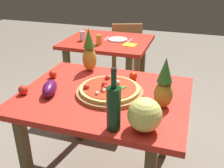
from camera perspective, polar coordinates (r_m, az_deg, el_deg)
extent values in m
cube|color=brown|center=(1.88, -18.18, -16.69)|extent=(0.06, 0.06, 0.73)
cube|color=brown|center=(2.44, -7.40, -4.95)|extent=(0.06, 0.06, 0.73)
cube|color=brown|center=(2.25, 11.82, -8.10)|extent=(0.06, 0.06, 0.73)
cube|color=red|center=(1.79, -1.70, -2.62)|extent=(1.14, 0.91, 0.04)
cube|color=brown|center=(2.98, -9.60, 0.79)|extent=(0.06, 0.06, 0.73)
cube|color=brown|center=(2.75, 3.63, -1.08)|extent=(0.06, 0.06, 0.73)
cube|color=brown|center=(3.57, -4.51, 5.29)|extent=(0.06, 0.06, 0.73)
cube|color=brown|center=(3.38, 6.67, 4.00)|extent=(0.06, 0.06, 0.73)
cube|color=red|center=(3.02, -1.01, 9.26)|extent=(0.96, 0.81, 0.04)
cube|color=olive|center=(3.99, 5.10, 5.03)|extent=(0.04, 0.04, 0.41)
cube|color=olive|center=(3.97, 0.35, 5.00)|extent=(0.04, 0.04, 0.41)
cube|color=olive|center=(3.69, 5.67, 3.24)|extent=(0.04, 0.04, 0.41)
cube|color=olive|center=(3.66, 0.53, 3.20)|extent=(0.04, 0.04, 0.41)
cube|color=olive|center=(3.75, 2.99, 7.36)|extent=(0.51, 0.51, 0.04)
cube|color=olive|center=(3.51, 3.30, 9.86)|extent=(0.39, 0.17, 0.40)
cylinder|color=olive|center=(1.77, -0.50, -1.76)|extent=(0.46, 0.46, 0.02)
cylinder|color=tan|center=(1.76, -0.50, -1.08)|extent=(0.41, 0.41, 0.02)
cylinder|color=red|center=(1.75, -0.50, -0.70)|extent=(0.36, 0.36, 0.00)
sphere|color=red|center=(1.86, -1.01, 1.36)|extent=(0.04, 0.04, 0.04)
sphere|color=red|center=(1.69, -1.91, -1.30)|extent=(0.03, 0.03, 0.03)
sphere|color=red|center=(1.74, -5.66, -0.63)|extent=(0.04, 0.04, 0.04)
sphere|color=red|center=(1.71, -1.35, -0.88)|extent=(0.04, 0.04, 0.04)
sphere|color=red|center=(1.76, -1.75, -0.09)|extent=(0.04, 0.04, 0.04)
cube|color=#287724|center=(1.74, 2.41, -0.75)|extent=(0.04, 0.05, 0.00)
cube|color=#337B34|center=(1.74, 0.37, -0.74)|extent=(0.05, 0.05, 0.00)
cube|color=#226F2C|center=(1.88, 0.17, 1.42)|extent=(0.05, 0.05, 0.00)
cube|color=#378435|center=(1.72, -0.34, -1.03)|extent=(0.05, 0.04, 0.00)
sphere|color=white|center=(1.77, -1.64, 0.02)|extent=(0.03, 0.03, 0.03)
sphere|color=silver|center=(1.79, 1.33, 0.32)|extent=(0.03, 0.03, 0.03)
sphere|color=white|center=(1.65, -3.31, -2.05)|extent=(0.03, 0.03, 0.03)
sphere|color=#E1F4D1|center=(1.68, -1.81, -1.42)|extent=(0.03, 0.03, 0.03)
cylinder|color=black|center=(1.35, 0.36, -5.53)|extent=(0.08, 0.08, 0.25)
cylinder|color=black|center=(1.28, 0.38, 0.94)|extent=(0.03, 0.03, 0.09)
cylinder|color=black|center=(1.26, 0.39, 3.14)|extent=(0.03, 0.03, 0.02)
ellipsoid|color=#AC832D|center=(1.61, 11.18, -2.26)|extent=(0.12, 0.12, 0.17)
cone|color=#306B28|center=(1.54, 11.68, 3.05)|extent=(0.09, 0.09, 0.15)
ellipsoid|color=gold|center=(2.12, -4.95, 5.45)|extent=(0.11, 0.11, 0.20)
cone|color=#397121|center=(2.07, -5.13, 10.02)|extent=(0.09, 0.09, 0.16)
sphere|color=#DEDB6B|center=(1.38, 7.18, -6.71)|extent=(0.18, 0.18, 0.18)
ellipsoid|color=red|center=(1.82, 11.49, -0.33)|extent=(0.09, 0.09, 0.10)
ellipsoid|color=#510F40|center=(1.79, -13.53, -0.92)|extent=(0.14, 0.22, 0.09)
sphere|color=red|center=(1.85, -18.92, -1.25)|extent=(0.07, 0.07, 0.07)
sphere|color=red|center=(1.97, 4.69, 1.80)|extent=(0.06, 0.06, 0.06)
sphere|color=red|center=(2.05, -12.88, 2.10)|extent=(0.06, 0.06, 0.06)
cylinder|color=gold|center=(2.84, -2.85, 9.70)|extent=(0.06, 0.06, 0.11)
cylinder|color=silver|center=(3.01, -6.46, 10.49)|extent=(0.06, 0.06, 0.11)
cylinder|color=white|center=(3.01, 1.28, 9.76)|extent=(0.22, 0.22, 0.02)
cube|color=silver|center=(3.05, -1.27, 9.91)|extent=(0.03, 0.18, 0.01)
cube|color=silver|center=(2.98, 3.90, 9.45)|extent=(0.03, 0.18, 0.01)
cube|color=yellow|center=(2.83, 3.91, 8.57)|extent=(0.16, 0.14, 0.01)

